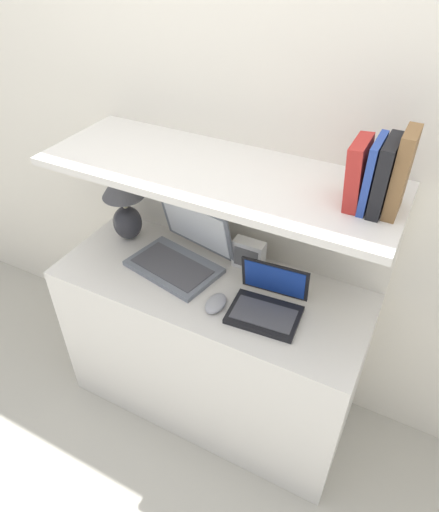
{
  "coord_description": "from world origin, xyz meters",
  "views": [
    {
      "loc": [
        0.67,
        -0.94,
        1.99
      ],
      "look_at": [
        0.05,
        0.26,
        0.93
      ],
      "focal_mm": 32.0,
      "sensor_mm": 36.0,
      "label": 1
    }
  ],
  "objects_px": {
    "book_brown": "(401,174)",
    "book_red": "(358,173)",
    "laptop_large": "(181,253)",
    "book_black": "(385,176)",
    "router_box": "(249,254)",
    "table_lamp": "(124,197)",
    "book_blue": "(372,174)",
    "computer_mouse": "(216,303)",
    "laptop_small": "(267,304)"
  },
  "relations": [
    {
      "from": "laptop_small",
      "to": "book_brown",
      "type": "xyz_separation_m",
      "value": [
        0.33,
        0.1,
        0.57
      ]
    },
    {
      "from": "computer_mouse",
      "to": "router_box",
      "type": "xyz_separation_m",
      "value": [
        0.01,
        0.28,
        0.05
      ]
    },
    {
      "from": "book_red",
      "to": "book_black",
      "type": "bearing_deg",
      "value": 0.0
    },
    {
      "from": "laptop_large",
      "to": "book_red",
      "type": "relative_size",
      "value": 2.06
    },
    {
      "from": "laptop_large",
      "to": "book_black",
      "type": "xyz_separation_m",
      "value": [
        0.71,
        0.0,
        0.53
      ]
    },
    {
      "from": "book_black",
      "to": "laptop_small",
      "type": "bearing_deg",
      "value": -160.17
    },
    {
      "from": "laptop_small",
      "to": "book_brown",
      "type": "relative_size",
      "value": 1.08
    },
    {
      "from": "router_box",
      "to": "book_blue",
      "type": "xyz_separation_m",
      "value": [
        0.42,
        -0.1,
        0.52
      ]
    },
    {
      "from": "computer_mouse",
      "to": "book_red",
      "type": "bearing_deg",
      "value": 23.79
    },
    {
      "from": "router_box",
      "to": "book_brown",
      "type": "height_order",
      "value": "book_brown"
    },
    {
      "from": "laptop_large",
      "to": "router_box",
      "type": "distance_m",
      "value": 0.28
    },
    {
      "from": "book_brown",
      "to": "book_blue",
      "type": "distance_m",
      "value": 0.08
    },
    {
      "from": "book_brown",
      "to": "book_red",
      "type": "relative_size",
      "value": 1.25
    },
    {
      "from": "book_brown",
      "to": "book_red",
      "type": "height_order",
      "value": "book_brown"
    },
    {
      "from": "table_lamp",
      "to": "router_box",
      "type": "xyz_separation_m",
      "value": [
        0.57,
        0.06,
        -0.14
      ]
    },
    {
      "from": "table_lamp",
      "to": "router_box",
      "type": "relative_size",
      "value": 2.68
    },
    {
      "from": "computer_mouse",
      "to": "book_blue",
      "type": "xyz_separation_m",
      "value": [
        0.43,
        0.17,
        0.57
      ]
    },
    {
      "from": "router_box",
      "to": "book_red",
      "type": "bearing_deg",
      "value": -15.4
    },
    {
      "from": "router_box",
      "to": "book_red",
      "type": "xyz_separation_m",
      "value": [
        0.38,
        -0.1,
        0.51
      ]
    },
    {
      "from": "laptop_small",
      "to": "book_red",
      "type": "height_order",
      "value": "book_red"
    },
    {
      "from": "laptop_small",
      "to": "book_red",
      "type": "relative_size",
      "value": 1.35
    },
    {
      "from": "laptop_small",
      "to": "laptop_large",
      "type": "bearing_deg",
      "value": 167.06
    },
    {
      "from": "router_box",
      "to": "book_red",
      "type": "height_order",
      "value": "book_red"
    },
    {
      "from": "book_brown",
      "to": "book_red",
      "type": "xyz_separation_m",
      "value": [
        -0.12,
        0.0,
        -0.03
      ]
    },
    {
      "from": "laptop_large",
      "to": "book_brown",
      "type": "bearing_deg",
      "value": 0.27
    },
    {
      "from": "computer_mouse",
      "to": "book_blue",
      "type": "height_order",
      "value": "book_blue"
    },
    {
      "from": "router_box",
      "to": "book_blue",
      "type": "relative_size",
      "value": 0.61
    },
    {
      "from": "computer_mouse",
      "to": "book_blue",
      "type": "distance_m",
      "value": 0.73
    },
    {
      "from": "laptop_large",
      "to": "book_brown",
      "type": "distance_m",
      "value": 0.94
    },
    {
      "from": "laptop_large",
      "to": "book_red",
      "type": "distance_m",
      "value": 0.83
    },
    {
      "from": "laptop_large",
      "to": "book_brown",
      "type": "xyz_separation_m",
      "value": [
        0.76,
        0.0,
        0.55
      ]
    },
    {
      "from": "table_lamp",
      "to": "book_black",
      "type": "relative_size",
      "value": 1.6
    },
    {
      "from": "laptop_large",
      "to": "book_black",
      "type": "relative_size",
      "value": 1.92
    },
    {
      "from": "laptop_small",
      "to": "book_blue",
      "type": "bearing_deg",
      "value": 22.39
    },
    {
      "from": "laptop_large",
      "to": "computer_mouse",
      "type": "xyz_separation_m",
      "value": [
        0.25,
        -0.17,
        -0.04
      ]
    },
    {
      "from": "book_brown",
      "to": "book_blue",
      "type": "bearing_deg",
      "value": 180.0
    },
    {
      "from": "laptop_small",
      "to": "book_brown",
      "type": "bearing_deg",
      "value": 17.44
    },
    {
      "from": "router_box",
      "to": "table_lamp",
      "type": "bearing_deg",
      "value": -174.46
    },
    {
      "from": "book_brown",
      "to": "router_box",
      "type": "bearing_deg",
      "value": 168.12
    },
    {
      "from": "table_lamp",
      "to": "computer_mouse",
      "type": "bearing_deg",
      "value": -21.48
    },
    {
      "from": "laptop_small",
      "to": "book_brown",
      "type": "distance_m",
      "value": 0.66
    },
    {
      "from": "table_lamp",
      "to": "book_black",
      "type": "bearing_deg",
      "value": -2.76
    },
    {
      "from": "computer_mouse",
      "to": "book_red",
      "type": "relative_size",
      "value": 0.57
    },
    {
      "from": "computer_mouse",
      "to": "book_brown",
      "type": "bearing_deg",
      "value": 18.7
    },
    {
      "from": "laptop_large",
      "to": "book_blue",
      "type": "relative_size",
      "value": 1.96
    },
    {
      "from": "router_box",
      "to": "book_black",
      "type": "height_order",
      "value": "book_black"
    },
    {
      "from": "table_lamp",
      "to": "laptop_small",
      "type": "distance_m",
      "value": 0.77
    },
    {
      "from": "table_lamp",
      "to": "book_black",
      "type": "height_order",
      "value": "book_black"
    },
    {
      "from": "table_lamp",
      "to": "computer_mouse",
      "type": "xyz_separation_m",
      "value": [
        0.56,
        -0.22,
        -0.19
      ]
    },
    {
      "from": "book_black",
      "to": "book_brown",
      "type": "bearing_deg",
      "value": 0.0
    }
  ]
}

